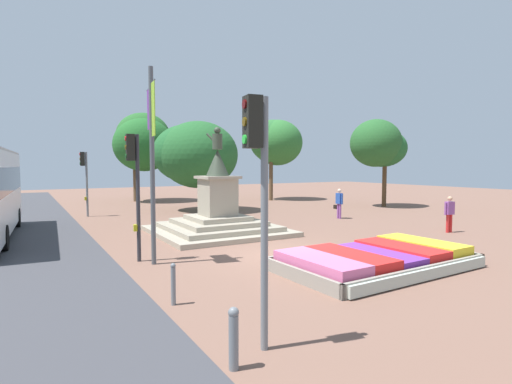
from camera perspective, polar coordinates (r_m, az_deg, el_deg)
The scene contains 15 objects.
ground_plane at distance 13.36m, azimuth 4.11°, elevation -9.03°, with size 88.97×88.97×0.00m, color brown.
flower_planter at distance 12.19m, azimuth 16.96°, elevation -9.19°, with size 5.82×3.41×0.59m.
statue_monument at distance 17.59m, azimuth -5.47°, elevation -3.40°, with size 5.36×5.36×4.63m.
traffic_light_near_crossing at distance 6.23m, azimuth 0.38°, elevation 2.34°, with size 0.42×0.31×4.03m.
traffic_light_mid_block at distance 12.72m, azimuth -17.01°, elevation 2.36°, with size 0.42×0.30×3.91m.
traffic_light_far_corner at distance 25.04m, azimuth -23.29°, elevation 2.60°, with size 0.41×0.29×3.74m.
banner_pole at distance 12.23m, azimuth -14.62°, elevation 5.08°, with size 0.15×1.26×5.85m.
pedestrian_with_handbag at distance 22.75m, azimuth 11.77°, elevation -1.38°, with size 0.24×0.73×1.67m.
pedestrian_near_planter at distance 19.62m, azimuth 25.91°, elevation -2.55°, with size 0.56×0.28×1.61m.
kerb_bollard_south at distance 6.15m, azimuth -3.22°, elevation -19.95°, with size 0.16×0.16×0.93m.
kerb_bollard_mid_a at distance 8.86m, azimuth -11.73°, elevation -12.64°, with size 0.11×0.11×0.90m.
park_tree_far_left at distance 26.31m, azimuth -8.67°, elevation 5.29°, with size 5.25×5.59×5.81m.
park_tree_behind_statue at distance 30.06m, azimuth 17.12°, elevation 6.38°, with size 4.34×3.58×6.24m.
park_tree_far_right at distance 34.77m, azimuth 2.65°, elevation 7.10°, with size 4.52×4.54×6.91m.
park_tree_street_side at distance 34.37m, azimuth -15.85°, elevation 7.07°, with size 4.89×5.40×7.32m.
Camera 1 is at (-7.39, -10.73, 2.97)m, focal length 28.00 mm.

